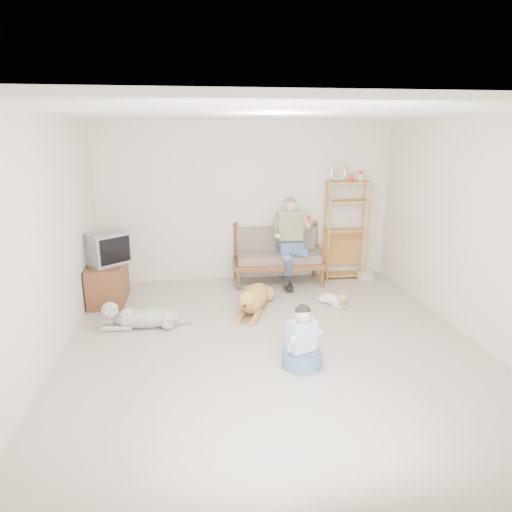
{
  "coord_description": "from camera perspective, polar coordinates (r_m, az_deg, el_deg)",
  "views": [
    {
      "loc": [
        -0.89,
        -4.98,
        2.49
      ],
      "look_at": [
        -0.07,
        1.0,
        0.86
      ],
      "focal_mm": 32.0,
      "sensor_mm": 36.0,
      "label": 1
    }
  ],
  "objects": [
    {
      "name": "wall_back",
      "position": [
        7.87,
        -1.25,
        6.75
      ],
      "size": [
        5.0,
        0.0,
        5.0
      ],
      "primitive_type": "plane",
      "rotation": [
        1.57,
        0.0,
        0.0
      ],
      "color": "beige",
      "rests_on": "ground"
    },
    {
      "name": "wall_outlet",
      "position": [
        8.03,
        -10.09,
        -0.98
      ],
      "size": [
        0.12,
        0.02,
        0.08
      ],
      "primitive_type": "cube",
      "color": "silver",
      "rests_on": "ground"
    },
    {
      "name": "tv_stand",
      "position": [
        7.28,
        -18.04,
        -3.18
      ],
      "size": [
        0.5,
        0.9,
        0.6
      ],
      "rotation": [
        0.0,
        0.0,
        0.0
      ],
      "color": "brown",
      "rests_on": "ground"
    },
    {
      "name": "child",
      "position": [
        5.12,
        5.77,
        -10.86
      ],
      "size": [
        0.45,
        0.45,
        0.72
      ],
      "rotation": [
        0.0,
        0.0,
        0.39
      ],
      "color": "#54699A",
      "rests_on": "ground"
    },
    {
      "name": "book_stack",
      "position": [
        8.22,
        13.52,
        -2.48
      ],
      "size": [
        0.24,
        0.2,
        0.14
      ],
      "primitive_type": "cube",
      "rotation": [
        0.0,
        0.0,
        0.2
      ],
      "color": "silver",
      "rests_on": "ground"
    },
    {
      "name": "etagere",
      "position": [
        8.14,
        11.17,
        3.35
      ],
      "size": [
        0.76,
        0.33,
        2.0
      ],
      "color": "#BE873B",
      "rests_on": "ground"
    },
    {
      "name": "wall_right",
      "position": [
        6.13,
        25.94,
        2.83
      ],
      "size": [
        0.0,
        5.5,
        5.5
      ],
      "primitive_type": "plane",
      "rotation": [
        1.57,
        0.0,
        -1.57
      ],
      "color": "beige",
      "rests_on": "ground"
    },
    {
      "name": "terrier",
      "position": [
        6.93,
        9.82,
        -5.37
      ],
      "size": [
        0.37,
        0.52,
        0.22
      ],
      "rotation": [
        0.0,
        0.0,
        0.55
      ],
      "color": "white",
      "rests_on": "ground"
    },
    {
      "name": "golden_retriever",
      "position": [
        6.62,
        -0.31,
        -5.36
      ],
      "size": [
        0.67,
        1.38,
        0.43
      ],
      "rotation": [
        0.0,
        0.0,
        -0.34
      ],
      "color": "#BC7641",
      "rests_on": "ground"
    },
    {
      "name": "floor",
      "position": [
        5.64,
        2.09,
        -11.13
      ],
      "size": [
        5.5,
        5.5,
        0.0
      ],
      "primitive_type": "plane",
      "color": "#BEB4A6",
      "rests_on": "ground"
    },
    {
      "name": "shaggy_dog",
      "position": [
        6.26,
        -14.4,
        -7.38
      ],
      "size": [
        1.26,
        0.31,
        0.37
      ],
      "rotation": [
        0.0,
        0.0,
        -1.58
      ],
      "color": "white",
      "rests_on": "ground"
    },
    {
      "name": "ceiling",
      "position": [
        5.06,
        2.4,
        17.44
      ],
      "size": [
        5.5,
        5.5,
        0.0
      ],
      "primitive_type": "plane",
      "rotation": [
        3.14,
        0.0,
        0.0
      ],
      "color": "white",
      "rests_on": "ground"
    },
    {
      "name": "wall_front",
      "position": [
        2.66,
        12.71,
        -10.75
      ],
      "size": [
        5.0,
        0.0,
        5.0
      ],
      "primitive_type": "plane",
      "rotation": [
        -1.57,
        0.0,
        0.0
      ],
      "color": "beige",
      "rests_on": "ground"
    },
    {
      "name": "loveseat",
      "position": [
        7.81,
        2.69,
        0.2
      ],
      "size": [
        1.52,
        0.75,
        0.95
      ],
      "rotation": [
        0.0,
        0.0,
        -0.03
      ],
      "color": "brown",
      "rests_on": "ground"
    },
    {
      "name": "wall_left",
      "position": [
        5.36,
        -25.12,
        1.35
      ],
      "size": [
        0.0,
        5.5,
        5.5
      ],
      "primitive_type": "plane",
      "rotation": [
        1.57,
        0.0,
        1.57
      ],
      "color": "beige",
      "rests_on": "ground"
    },
    {
      "name": "man",
      "position": [
        7.6,
        4.36,
        1.16
      ],
      "size": [
        0.55,
        0.79,
        1.28
      ],
      "color": "#54699A",
      "rests_on": "loveseat"
    },
    {
      "name": "crt_tv",
      "position": [
        7.14,
        -18.14,
        0.95
      ],
      "size": [
        0.73,
        0.72,
        0.48
      ],
      "rotation": [
        0.0,
        0.0,
        -0.86
      ],
      "color": "slate",
      "rests_on": "tv_stand"
    }
  ]
}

